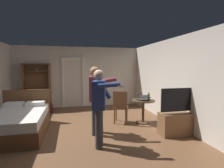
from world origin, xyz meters
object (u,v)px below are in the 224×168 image
Objects in this scene: tv_flatscreen at (178,120)px; laptop at (143,99)px; wooden_chair at (121,106)px; person_blue_shirt at (100,103)px; bookshelf at (37,85)px; side_table at (143,107)px; suitcase_dark at (46,108)px; bed at (19,122)px; person_striped_shirt at (95,95)px; bottle_on_table at (149,97)px.

laptop is at bearing 116.27° from tv_flatscreen.
wooden_chair is 1.71m from person_blue_shirt.
person_blue_shirt reaches higher than wooden_chair.
bookshelf is 4.34m from side_table.
side_table is 0.71× the size of wooden_chair.
side_table is at bearing 40.53° from person_blue_shirt.
suitcase_dark is at bearing -59.00° from bookshelf.
person_striped_shirt is at bearing -13.45° from bed.
side_table is at bearing -41.88° from suitcase_dark.
side_table is 3.67m from suitcase_dark.
person_striped_shirt is (1.91, -3.14, -0.01)m from bookshelf.
bookshelf reaches higher than tv_flatscreen.
person_blue_shirt is (-0.86, -1.43, 0.40)m from wooden_chair.
tv_flatscreen is 1.20m from side_table.
bottle_on_table is 1.76m from person_striped_shirt.
person_blue_shirt is at bearing -173.47° from tv_flatscreen.
suitcase_dark is at bearing 141.99° from wooden_chair.
bed is 3.45m from side_table.
bed is at bearing -179.01° from laptop.
side_table is 0.36m from bottle_on_table.
laptop is (3.42, -2.62, -0.25)m from bookshelf.
tv_flatscreen is at bearing -14.09° from bed.
side_table is (3.45, -2.58, -0.52)m from bookshelf.
bookshelf is 3.67m from person_striped_shirt.
person_striped_shirt is at bearing -67.95° from suitcase_dark.
person_striped_shirt is (1.91, -0.46, 0.69)m from bed.
laptop is at bearing 0.99° from bed.
side_table is at bearing 19.91° from person_striped_shirt.
tv_flatscreen is 1.69m from wooden_chair.
wooden_chair is (-0.83, 0.18, -0.26)m from bottle_on_table.
bed is 4.30× the size of suitcase_dark.
person_blue_shirt is 3.72m from suitcase_dark.
wooden_chair is (2.76, 0.20, 0.24)m from bed.
bed is 8.53× the size of bottle_on_table.
bed reaches higher than laptop.
bed is 2.11m from suitcase_dark.
wooden_chair is at bearing 167.72° from bottle_on_table.
laptop is at bearing -42.62° from suitcase_dark.
person_striped_shirt reaches higher than bottle_on_table.
laptop is 1.59× the size of bottle_on_table.
bookshelf reaches higher than person_blue_shirt.
person_blue_shirt is at bearing -74.41° from suitcase_dark.
bottle_on_table is (3.59, -2.66, -0.20)m from bookshelf.
suitcase_dark is at bearing 121.33° from person_striped_shirt.
person_striped_shirt reaches higher than bed.
bed is at bearing -90.01° from bookshelf.
tv_flatscreen is at bearing -42.97° from bookshelf.
bed is 4.07m from tv_flatscreen.
bed is 2.93× the size of side_table.
laptop is (3.42, 0.06, 0.45)m from bed.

